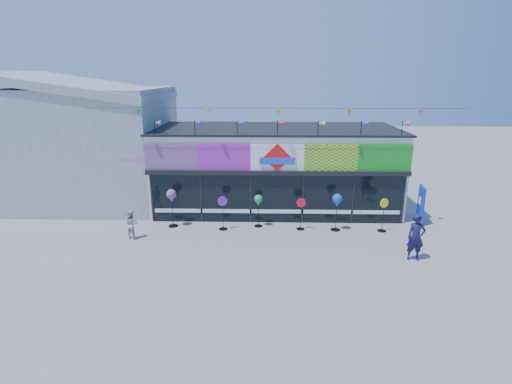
{
  "coord_description": "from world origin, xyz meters",
  "views": [
    {
      "loc": [
        -0.52,
        -14.19,
        6.68
      ],
      "look_at": [
        -0.92,
        2.0,
        1.89
      ],
      "focal_mm": 28.0,
      "sensor_mm": 36.0,
      "label": 1
    }
  ],
  "objects_px": {
    "spinner_2": "(258,201)",
    "spinner_3": "(301,213)",
    "spinner_1": "(223,212)",
    "child": "(131,224)",
    "spinner_0": "(172,197)",
    "blue_sign": "(421,205)",
    "spinner_5": "(383,214)",
    "adult_man": "(416,237)",
    "spinner_4": "(337,201)"
  },
  "relations": [
    {
      "from": "spinner_2",
      "to": "spinner_3",
      "type": "distance_m",
      "value": 1.97
    },
    {
      "from": "spinner_4",
      "to": "child",
      "type": "relative_size",
      "value": 1.35
    },
    {
      "from": "spinner_3",
      "to": "spinner_5",
      "type": "relative_size",
      "value": 0.96
    },
    {
      "from": "spinner_3",
      "to": "blue_sign",
      "type": "bearing_deg",
      "value": 9.16
    },
    {
      "from": "spinner_5",
      "to": "adult_man",
      "type": "height_order",
      "value": "adult_man"
    },
    {
      "from": "spinner_4",
      "to": "spinner_2",
      "type": "bearing_deg",
      "value": 173.72
    },
    {
      "from": "blue_sign",
      "to": "spinner_3",
      "type": "distance_m",
      "value": 5.67
    },
    {
      "from": "blue_sign",
      "to": "spinner_4",
      "type": "relative_size",
      "value": 1.05
    },
    {
      "from": "child",
      "to": "spinner_3",
      "type": "bearing_deg",
      "value": -144.48
    },
    {
      "from": "adult_man",
      "to": "child",
      "type": "distance_m",
      "value": 11.37
    },
    {
      "from": "blue_sign",
      "to": "spinner_5",
      "type": "height_order",
      "value": "blue_sign"
    },
    {
      "from": "spinner_4",
      "to": "adult_man",
      "type": "height_order",
      "value": "adult_man"
    },
    {
      "from": "spinner_1",
      "to": "blue_sign",
      "type": "bearing_deg",
      "value": 6.24
    },
    {
      "from": "spinner_3",
      "to": "spinner_5",
      "type": "bearing_deg",
      "value": -2.06
    },
    {
      "from": "spinner_4",
      "to": "spinner_5",
      "type": "distance_m",
      "value": 2.11
    },
    {
      "from": "blue_sign",
      "to": "spinner_0",
      "type": "relative_size",
      "value": 1.01
    },
    {
      "from": "blue_sign",
      "to": "adult_man",
      "type": "distance_m",
      "value": 4.17
    },
    {
      "from": "spinner_1",
      "to": "child",
      "type": "xyz_separation_m",
      "value": [
        -3.76,
        -1.07,
        -0.19
      ]
    },
    {
      "from": "spinner_0",
      "to": "spinner_4",
      "type": "relative_size",
      "value": 1.04
    },
    {
      "from": "spinner_5",
      "to": "spinner_3",
      "type": "bearing_deg",
      "value": 177.94
    },
    {
      "from": "spinner_0",
      "to": "spinner_2",
      "type": "relative_size",
      "value": 1.17
    },
    {
      "from": "spinner_0",
      "to": "spinner_1",
      "type": "xyz_separation_m",
      "value": [
        2.32,
        -0.31,
        -0.59
      ]
    },
    {
      "from": "child",
      "to": "spinner_2",
      "type": "bearing_deg",
      "value": -138.05
    },
    {
      "from": "spinner_5",
      "to": "spinner_0",
      "type": "bearing_deg",
      "value": 177.83
    },
    {
      "from": "spinner_3",
      "to": "child",
      "type": "bearing_deg",
      "value": -170.88
    },
    {
      "from": "blue_sign",
      "to": "spinner_4",
      "type": "bearing_deg",
      "value": -157.58
    },
    {
      "from": "spinner_5",
      "to": "blue_sign",
      "type": "bearing_deg",
      "value": 27.27
    },
    {
      "from": "blue_sign",
      "to": "spinner_2",
      "type": "height_order",
      "value": "blue_sign"
    },
    {
      "from": "spinner_2",
      "to": "child",
      "type": "height_order",
      "value": "spinner_2"
    },
    {
      "from": "spinner_0",
      "to": "spinner_2",
      "type": "height_order",
      "value": "spinner_0"
    },
    {
      "from": "blue_sign",
      "to": "spinner_5",
      "type": "bearing_deg",
      "value": -143.68
    },
    {
      "from": "spinner_0",
      "to": "spinner_3",
      "type": "distance_m",
      "value": 5.82
    },
    {
      "from": "spinner_5",
      "to": "spinner_4",
      "type": "bearing_deg",
      "value": 177.97
    },
    {
      "from": "spinner_2",
      "to": "adult_man",
      "type": "bearing_deg",
      "value": -29.03
    },
    {
      "from": "spinner_2",
      "to": "spinner_5",
      "type": "height_order",
      "value": "spinner_5"
    },
    {
      "from": "spinner_3",
      "to": "child",
      "type": "distance_m",
      "value": 7.32
    },
    {
      "from": "spinner_1",
      "to": "adult_man",
      "type": "xyz_separation_m",
      "value": [
        7.46,
        -2.86,
        0.08
      ]
    },
    {
      "from": "spinner_1",
      "to": "spinner_2",
      "type": "bearing_deg",
      "value": 14.7
    },
    {
      "from": "spinner_2",
      "to": "spinner_3",
      "type": "relative_size",
      "value": 1.03
    },
    {
      "from": "spinner_5",
      "to": "child",
      "type": "relative_size",
      "value": 1.22
    },
    {
      "from": "spinner_2",
      "to": "spinner_5",
      "type": "distance_m",
      "value": 5.52
    },
    {
      "from": "spinner_1",
      "to": "spinner_2",
      "type": "xyz_separation_m",
      "value": [
        1.57,
        0.41,
        0.39
      ]
    },
    {
      "from": "spinner_5",
      "to": "spinner_2",
      "type": "bearing_deg",
      "value": 175.29
    },
    {
      "from": "spinner_1",
      "to": "child",
      "type": "relative_size",
      "value": 1.23
    },
    {
      "from": "spinner_0",
      "to": "spinner_1",
      "type": "bearing_deg",
      "value": -7.71
    },
    {
      "from": "blue_sign",
      "to": "spinner_5",
      "type": "distance_m",
      "value": 2.25
    },
    {
      "from": "blue_sign",
      "to": "spinner_1",
      "type": "bearing_deg",
      "value": -164.7
    },
    {
      "from": "spinner_2",
      "to": "spinner_3",
      "type": "height_order",
      "value": "spinner_2"
    },
    {
      "from": "spinner_2",
      "to": "spinner_1",
      "type": "bearing_deg",
      "value": -165.3
    },
    {
      "from": "adult_man",
      "to": "spinner_0",
      "type": "bearing_deg",
      "value": 162.44
    }
  ]
}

